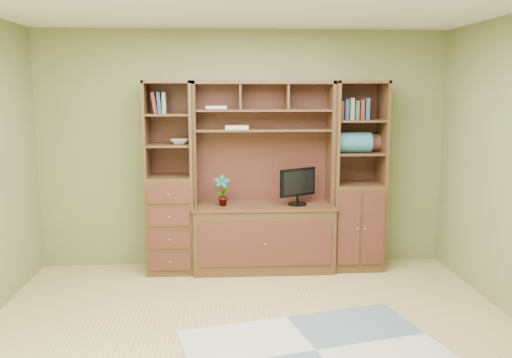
{
  "coord_description": "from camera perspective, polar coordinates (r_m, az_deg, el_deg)",
  "views": [
    {
      "loc": [
        -0.23,
        -3.97,
        1.96
      ],
      "look_at": [
        0.09,
        1.2,
        1.1
      ],
      "focal_mm": 38.0,
      "sensor_mm": 36.0,
      "label": 1
    }
  ],
  "objects": [
    {
      "name": "orchid",
      "position": [
        5.77,
        -3.58,
        -1.21
      ],
      "size": [
        0.18,
        0.12,
        0.33
      ],
      "primitive_type": "imported",
      "color": "#994234",
      "rests_on": "center_hutch"
    },
    {
      "name": "rug",
      "position": [
        4.32,
        6.36,
        -17.53
      ],
      "size": [
        2.17,
        1.71,
        0.01
      ],
      "primitive_type": "cube",
      "rotation": [
        0.0,
        0.0,
        0.24
      ],
      "color": "#919696",
      "rests_on": "ground"
    },
    {
      "name": "room",
      "position": [
        4.03,
        -0.2,
        0.01
      ],
      "size": [
        4.6,
        4.1,
        2.64
      ],
      "color": "tan",
      "rests_on": "ground"
    },
    {
      "name": "center_hutch",
      "position": [
        5.8,
        0.83,
        0.14
      ],
      "size": [
        1.54,
        0.53,
        2.05
      ],
      "primitive_type": "cube",
      "color": "#4B2E1A",
      "rests_on": "ground"
    },
    {
      "name": "blanket_red",
      "position": [
        6.07,
        11.87,
        3.78
      ],
      "size": [
        0.34,
        0.19,
        0.19
      ],
      "primitive_type": "cube",
      "color": "brown",
      "rests_on": "right_tower"
    },
    {
      "name": "magazines",
      "position": [
        5.81,
        -2.04,
        5.47
      ],
      "size": [
        0.25,
        0.18,
        0.04
      ],
      "primitive_type": "cube",
      "color": "beige",
      "rests_on": "center_hutch"
    },
    {
      "name": "monitor",
      "position": [
        5.8,
        4.41,
        -0.09
      ],
      "size": [
        0.49,
        0.39,
        0.55
      ],
      "primitive_type": "cube",
      "rotation": [
        0.0,
        0.0,
        0.51
      ],
      "color": "black",
      "rests_on": "center_hutch"
    },
    {
      "name": "bowl",
      "position": [
        5.79,
        -8.05,
        3.93
      ],
      "size": [
        0.2,
        0.2,
        0.05
      ],
      "primitive_type": "imported",
      "color": "silver",
      "rests_on": "left_tower"
    },
    {
      "name": "left_tower",
      "position": [
        5.85,
        -9.02,
        0.11
      ],
      "size": [
        0.5,
        0.45,
        2.05
      ],
      "primitive_type": "cube",
      "color": "#4B2E1A",
      "rests_on": "ground"
    },
    {
      "name": "right_tower",
      "position": [
        6.0,
        10.62,
        0.3
      ],
      "size": [
        0.55,
        0.45,
        2.05
      ],
      "primitive_type": "cube",
      "color": "#4B2E1A",
      "rests_on": "ground"
    },
    {
      "name": "blanket_teal",
      "position": [
        5.89,
        10.18,
        3.81
      ],
      "size": [
        0.37,
        0.22,
        0.22
      ],
      "primitive_type": "cube",
      "color": "#2A6270",
      "rests_on": "right_tower"
    }
  ]
}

